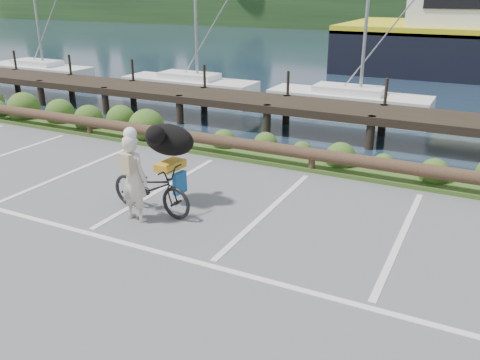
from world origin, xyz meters
The scene contains 6 objects.
ground centered at (0.00, 0.00, 0.00)m, with size 72.00×72.00×0.00m, color #555557.
vegetation_strip centered at (0.00, 5.30, 0.05)m, with size 34.00×1.60×0.10m, color #3D5B21.
log_rail centered at (0.00, 4.60, 0.00)m, with size 32.00×0.30×0.60m, color #443021, non-canonical shape.
bicycle centered at (-2.07, 0.94, 0.51)m, with size 0.67×1.93×1.01m, color black.
cyclist centered at (-2.12, 0.49, 0.85)m, with size 0.62×0.41×1.70m, color beige.
dog centered at (-2.01, 1.56, 1.34)m, with size 1.12×0.55×0.65m, color black.
Camera 1 is at (3.68, -6.57, 4.21)m, focal length 38.00 mm.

